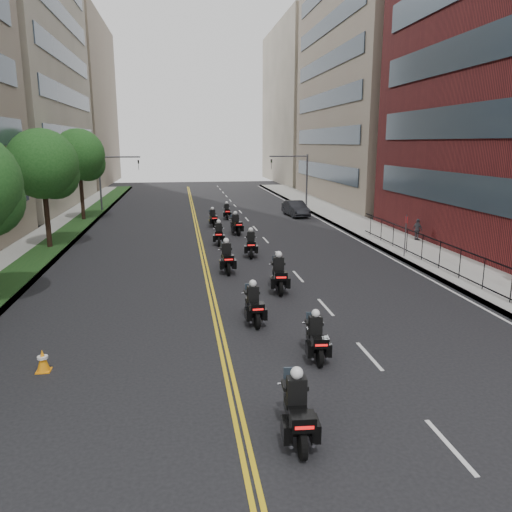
{
  "coord_description": "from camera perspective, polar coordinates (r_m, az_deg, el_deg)",
  "views": [
    {
      "loc": [
        -2.72,
        -9.37,
        6.79
      ],
      "look_at": [
        0.64,
        12.74,
        1.69
      ],
      "focal_mm": 35.0,
      "sensor_mm": 36.0,
      "label": 1
    }
  ],
  "objects": [
    {
      "name": "motorcycle_1",
      "position": [
        16.32,
        6.85,
        -9.42
      ],
      "size": [
        0.57,
        2.16,
        1.6
      ],
      "rotation": [
        0.0,
        0.0,
        -0.08
      ],
      "color": "black",
      "rests_on": "ground"
    },
    {
      "name": "motorcycle_6",
      "position": [
        34.01,
        -4.27,
        2.45
      ],
      "size": [
        0.6,
        2.29,
        1.69
      ],
      "rotation": [
        0.0,
        0.0,
        -0.08
      ],
      "color": "black",
      "rests_on": "ground"
    },
    {
      "name": "ground",
      "position": [
        11.89,
        6.66,
        -22.08
      ],
      "size": [
        160.0,
        160.0,
        0.0
      ],
      "primitive_type": "plane",
      "color": "black",
      "rests_on": "ground"
    },
    {
      "name": "sidewalk_right",
      "position": [
        37.99,
        14.31,
        2.27
      ],
      "size": [
        4.0,
        90.0,
        0.15
      ],
      "primitive_type": "cube",
      "color": "gray",
      "rests_on": "ground"
    },
    {
      "name": "motorcycle_4",
      "position": [
        26.68,
        -3.37,
        -0.32
      ],
      "size": [
        0.57,
        2.48,
        1.83
      ],
      "rotation": [
        0.0,
        0.0,
        0.01
      ],
      "color": "black",
      "rests_on": "ground"
    },
    {
      "name": "motorcycle_0",
      "position": [
        12.16,
        4.72,
        -17.31
      ],
      "size": [
        0.61,
        2.37,
        1.75
      ],
      "rotation": [
        0.0,
        0.0,
        -0.07
      ],
      "color": "black",
      "rests_on": "ground"
    },
    {
      "name": "motorcycle_7",
      "position": [
        37.72,
        -2.31,
        3.54
      ],
      "size": [
        0.73,
        2.37,
        1.75
      ],
      "rotation": [
        0.0,
        0.0,
        0.14
      ],
      "color": "black",
      "rests_on": "ground"
    },
    {
      "name": "building_left_far",
      "position": [
        89.69,
        -21.93,
        15.94
      ],
      "size": [
        16.0,
        28.0,
        26.0
      ],
      "primitive_type": "cube",
      "color": "gray",
      "rests_on": "ground"
    },
    {
      "name": "building_right_far",
      "position": [
        90.88,
        7.13,
        16.68
      ],
      "size": [
        15.0,
        28.0,
        26.0
      ],
      "primitive_type": "cube",
      "color": "gray",
      "rests_on": "ground"
    },
    {
      "name": "street_trees",
      "position": [
        29.24,
        -25.47,
        8.37
      ],
      "size": [
        4.4,
        38.4,
        7.98
      ],
      "color": "black",
      "rests_on": "ground"
    },
    {
      "name": "grass_strip",
      "position": [
        36.02,
        -22.11,
        1.31
      ],
      "size": [
        2.0,
        90.0,
        0.04
      ],
      "primitive_type": "cube",
      "color": "#153814",
      "rests_on": "sidewalk_left"
    },
    {
      "name": "motorcycle_9",
      "position": [
        45.47,
        -3.35,
        5.04
      ],
      "size": [
        0.49,
        2.14,
        1.58
      ],
      "rotation": [
        0.0,
        0.0,
        -0.01
      ],
      "color": "black",
      "rests_on": "ground"
    },
    {
      "name": "pedestrian_c",
      "position": [
        36.39,
        17.98,
        2.9
      ],
      "size": [
        0.6,
        0.94,
        1.49
      ],
      "primitive_type": "imported",
      "rotation": [
        0.0,
        0.0,
        1.86
      ],
      "color": "#414047",
      "rests_on": "sidewalk_right"
    },
    {
      "name": "motorcycle_8",
      "position": [
        41.49,
        -4.95,
        4.26
      ],
      "size": [
        0.6,
        2.16,
        1.59
      ],
      "rotation": [
        0.0,
        0.0,
        0.1
      ],
      "color": "black",
      "rests_on": "ground"
    },
    {
      "name": "traffic_cone",
      "position": [
        16.72,
        -23.18,
        -10.94
      ],
      "size": [
        0.42,
        0.42,
        0.7
      ],
      "color": "orange",
      "rests_on": "ground"
    },
    {
      "name": "traffic_signal_left",
      "position": [
        51.92,
        -16.39,
        8.93
      ],
      "size": [
        4.09,
        0.2,
        5.6
      ],
      "color": "#3F3F44",
      "rests_on": "ground"
    },
    {
      "name": "parked_sedan",
      "position": [
        47.26,
        4.55,
        5.43
      ],
      "size": [
        1.93,
        4.46,
        1.43
      ],
      "primitive_type": "imported",
      "rotation": [
        0.0,
        0.0,
        0.1
      ],
      "color": "black",
      "rests_on": "ground"
    },
    {
      "name": "motorcycle_5",
      "position": [
        30.39,
        -0.59,
        1.27
      ],
      "size": [
        0.69,
        2.37,
        1.75
      ],
      "rotation": [
        0.0,
        0.0,
        -0.12
      ],
      "color": "black",
      "rests_on": "ground"
    },
    {
      "name": "sidewalk_left",
      "position": [
        36.23,
        -23.33,
        1.11
      ],
      "size": [
        4.0,
        90.0,
        0.15
      ],
      "primitive_type": "cube",
      "color": "gray",
      "rests_on": "ground"
    },
    {
      "name": "iron_fence",
      "position": [
        26.07,
        23.39,
        -1.28
      ],
      "size": [
        0.05,
        28.0,
        1.5
      ],
      "color": "black",
      "rests_on": "sidewalk_right"
    },
    {
      "name": "traffic_signal_right",
      "position": [
        52.9,
        4.83,
        9.46
      ],
      "size": [
        4.09,
        0.2,
        5.6
      ],
      "color": "#3F3F44",
      "rests_on": "ground"
    },
    {
      "name": "building_right_tan",
      "position": [
        62.81,
        15.01,
        19.95
      ],
      "size": [
        15.11,
        28.0,
        30.0
      ],
      "color": "gray",
      "rests_on": "ground"
    },
    {
      "name": "motorcycle_2",
      "position": [
        19.23,
        -0.28,
        -5.74
      ],
      "size": [
        0.53,
        2.26,
        1.67
      ],
      "rotation": [
        0.0,
        0.0,
        0.04
      ],
      "color": "black",
      "rests_on": "ground"
    },
    {
      "name": "motorcycle_3",
      "position": [
        23.23,
        2.63,
        -2.25
      ],
      "size": [
        0.69,
        2.54,
        1.88
      ],
      "rotation": [
        0.0,
        0.0,
        -0.09
      ],
      "color": "black",
      "rests_on": "ground"
    }
  ]
}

